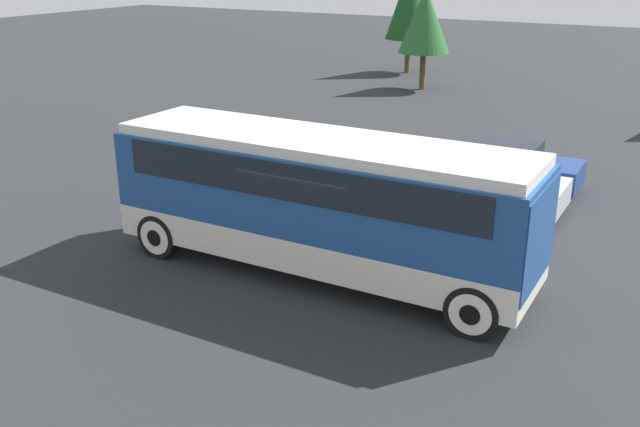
# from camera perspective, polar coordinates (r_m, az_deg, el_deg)

# --- Properties ---
(ground_plane) EXTENTS (120.00, 120.00, 0.00)m
(ground_plane) POSITION_cam_1_polar(r_m,az_deg,el_deg) (15.76, 0.00, -4.67)
(ground_plane) COLOR #26282B
(tour_bus) EXTENTS (9.25, 2.52, 3.04)m
(tour_bus) POSITION_cam_1_polar(r_m,az_deg,el_deg) (15.04, 0.32, 1.57)
(tour_bus) COLOR silver
(tour_bus) RESTS_ON ground_plane
(parked_car_near) EXTENTS (4.41, 1.80, 1.37)m
(parked_car_near) POSITION_cam_1_polar(r_m,az_deg,el_deg) (21.95, 14.40, 3.89)
(parked_car_near) COLOR navy
(parked_car_near) RESTS_ON ground_plane
(parked_car_mid) EXTENTS (4.24, 1.97, 1.40)m
(parked_car_mid) POSITION_cam_1_polar(r_m,az_deg,el_deg) (19.89, 12.94, 2.39)
(parked_car_mid) COLOR #BCBCC1
(parked_car_mid) RESTS_ON ground_plane
(tree_left) EXTENTS (2.55, 2.55, 5.03)m
(tree_left) POSITION_cam_1_polar(r_m,az_deg,el_deg) (36.76, 8.39, 15.06)
(tree_left) COLOR brown
(tree_left) RESTS_ON ground_plane
(tree_center) EXTENTS (2.63, 2.63, 5.95)m
(tree_center) POSITION_cam_1_polar(r_m,az_deg,el_deg) (41.93, 7.17, 16.42)
(tree_center) COLOR brown
(tree_center) RESTS_ON ground_plane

